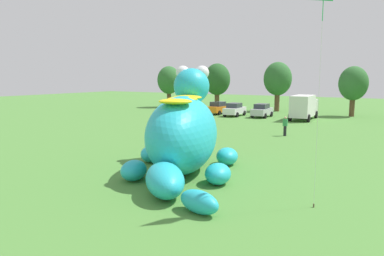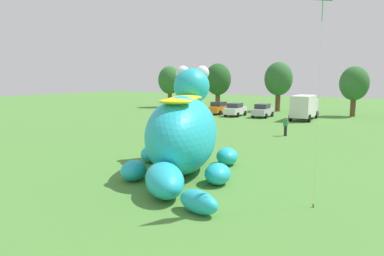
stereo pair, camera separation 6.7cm
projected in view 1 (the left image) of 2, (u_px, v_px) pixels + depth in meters
ground_plane at (166, 170)px, 20.96m from camera, size 160.00×160.00×0.00m
giant_inflatable_creature at (183, 133)px, 20.19m from camera, size 8.79×10.16×5.87m
car_orange at (218, 108)px, 51.40m from camera, size 2.05×4.16×1.72m
car_white at (235, 110)px, 48.89m from camera, size 2.08×4.17×1.72m
car_silver at (262, 110)px, 47.55m from camera, size 2.06×4.16×1.72m
box_truck at (304, 106)px, 44.67m from camera, size 2.59×6.49×2.95m
tree_far_left at (169, 80)px, 62.37m from camera, size 3.86×3.86×6.85m
tree_left at (217, 80)px, 57.09m from camera, size 4.02×4.02×7.13m
tree_mid_left at (278, 79)px, 54.98m from camera, size 4.10×4.10×7.28m
tree_centre_left at (353, 84)px, 47.93m from camera, size 3.65×3.65×6.48m
spectator_near_inflatable at (167, 129)px, 31.16m from camera, size 0.38×0.26×1.71m
spectator_mid_field at (285, 126)px, 32.67m from camera, size 0.38×0.26×1.71m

